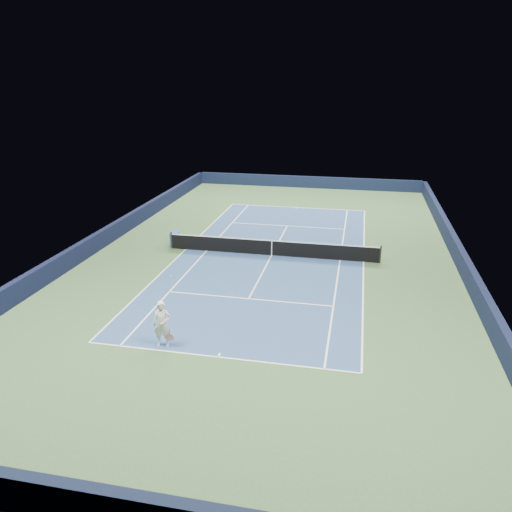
# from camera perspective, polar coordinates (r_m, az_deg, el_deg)

# --- Properties ---
(ground) EXTENTS (40.00, 40.00, 0.00)m
(ground) POSITION_cam_1_polar(r_m,az_deg,el_deg) (30.31, 1.80, 0.07)
(ground) COLOR #34522D
(ground) RESTS_ON ground
(wall_far) EXTENTS (22.00, 0.35, 1.10)m
(wall_far) POSITION_cam_1_polar(r_m,az_deg,el_deg) (49.13, 5.92, 8.41)
(wall_far) COLOR #101832
(wall_far) RESTS_ON ground
(wall_near) EXTENTS (22.00, 0.35, 1.10)m
(wall_near) POSITION_cam_1_polar(r_m,az_deg,el_deg) (13.69, -14.67, -26.34)
(wall_near) COLOR black
(wall_near) RESTS_ON ground
(wall_right) EXTENTS (0.35, 40.00, 1.10)m
(wall_right) POSITION_cam_1_polar(r_m,az_deg,el_deg) (30.31, 22.40, -0.38)
(wall_right) COLOR black
(wall_right) RESTS_ON ground
(wall_left) EXTENTS (0.35, 40.00, 1.10)m
(wall_left) POSITION_cam_1_polar(r_m,az_deg,el_deg) (33.63, -16.68, 2.24)
(wall_left) COLOR black
(wall_left) RESTS_ON ground
(court_surface) EXTENTS (10.97, 23.77, 0.01)m
(court_surface) POSITION_cam_1_polar(r_m,az_deg,el_deg) (30.31, 1.80, 0.08)
(court_surface) COLOR navy
(court_surface) RESTS_ON ground
(baseline_far) EXTENTS (10.97, 0.08, 0.00)m
(baseline_far) POSITION_cam_1_polar(r_m,az_deg,el_deg) (41.56, 4.70, 5.55)
(baseline_far) COLOR white
(baseline_far) RESTS_ON ground
(baseline_near) EXTENTS (10.97, 0.08, 0.00)m
(baseline_near) POSITION_cam_1_polar(r_m,az_deg,el_deg) (19.81, -4.38, -11.44)
(baseline_near) COLOR white
(baseline_near) RESTS_ON ground
(sideline_doubles_right) EXTENTS (0.08, 23.77, 0.00)m
(sideline_doubles_right) POSITION_cam_1_polar(r_m,az_deg,el_deg) (29.91, 12.20, -0.64)
(sideline_doubles_right) COLOR white
(sideline_doubles_right) RESTS_ON ground
(sideline_doubles_left) EXTENTS (0.08, 23.77, 0.00)m
(sideline_doubles_left) POSITION_cam_1_polar(r_m,az_deg,el_deg) (31.66, -8.02, 0.78)
(sideline_doubles_left) COLOR white
(sideline_doubles_left) RESTS_ON ground
(sideline_singles_right) EXTENTS (0.08, 23.77, 0.00)m
(sideline_singles_right) POSITION_cam_1_polar(r_m,az_deg,el_deg) (29.92, 9.58, -0.46)
(sideline_singles_right) COLOR white
(sideline_singles_right) RESTS_ON ground
(sideline_singles_left) EXTENTS (0.08, 23.77, 0.00)m
(sideline_singles_left) POSITION_cam_1_polar(r_m,az_deg,el_deg) (31.24, -5.65, 0.62)
(sideline_singles_left) COLOR white
(sideline_singles_left) RESTS_ON ground
(service_line_far) EXTENTS (8.23, 0.08, 0.00)m
(service_line_far) POSITION_cam_1_polar(r_m,az_deg,el_deg) (36.31, 3.58, 3.45)
(service_line_far) COLOR white
(service_line_far) RESTS_ON ground
(service_line_near) EXTENTS (8.23, 0.08, 0.00)m
(service_line_near) POSITION_cam_1_polar(r_m,az_deg,el_deg) (24.50, -0.84, -4.90)
(service_line_near) COLOR white
(service_line_near) RESTS_ON ground
(center_service_line) EXTENTS (0.08, 12.80, 0.00)m
(center_service_line) POSITION_cam_1_polar(r_m,az_deg,el_deg) (30.31, 1.80, 0.09)
(center_service_line) COLOR white
(center_service_line) RESTS_ON ground
(center_mark_far) EXTENTS (0.08, 0.30, 0.00)m
(center_mark_far) POSITION_cam_1_polar(r_m,az_deg,el_deg) (41.41, 4.67, 5.50)
(center_mark_far) COLOR white
(center_mark_far) RESTS_ON ground
(center_mark_near) EXTENTS (0.08, 0.30, 0.00)m
(center_mark_near) POSITION_cam_1_polar(r_m,az_deg,el_deg) (19.93, -4.26, -11.22)
(center_mark_near) COLOR white
(center_mark_near) RESTS_ON ground
(tennis_net) EXTENTS (12.90, 0.10, 1.07)m
(tennis_net) POSITION_cam_1_polar(r_m,az_deg,el_deg) (30.14, 1.81, 0.98)
(tennis_net) COLOR black
(tennis_net) RESTS_ON ground
(sponsor_cube) EXTENTS (0.64, 0.58, 0.90)m
(sponsor_cube) POSITION_cam_1_polar(r_m,az_deg,el_deg) (32.31, -9.26, 1.94)
(sponsor_cube) COLOR blue
(sponsor_cube) RESTS_ON ground
(tennis_player) EXTENTS (0.88, 1.32, 2.68)m
(tennis_player) POSITION_cam_1_polar(r_m,az_deg,el_deg) (20.38, -10.67, -7.67)
(tennis_player) COLOR white
(tennis_player) RESTS_ON ground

